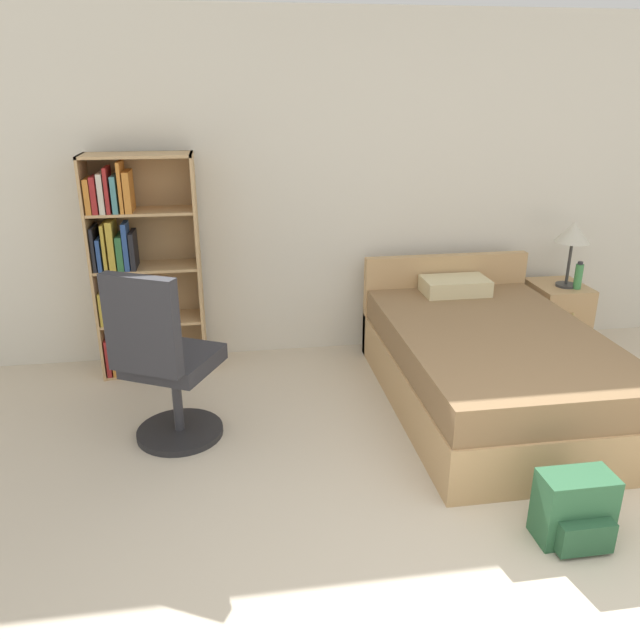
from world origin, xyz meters
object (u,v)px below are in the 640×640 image
(nightstand, at_px, (555,316))
(water_bottle, at_px, (578,276))
(bookshelf, at_px, (133,267))
(office_chair, at_px, (165,366))
(table_lamp, at_px, (573,235))
(backpack_green, at_px, (575,510))
(bed, at_px, (488,363))

(nightstand, height_order, water_bottle, water_bottle)
(bookshelf, distance_m, water_bottle, 3.42)
(office_chair, distance_m, nightstand, 3.24)
(table_lamp, height_order, water_bottle, table_lamp)
(office_chair, xyz_separation_m, table_lamp, (3.08, 0.99, 0.45))
(bookshelf, height_order, backpack_green, bookshelf)
(nightstand, bearing_deg, bed, -138.91)
(bed, height_order, table_lamp, table_lamp)
(bookshelf, height_order, nightstand, bookshelf)
(table_lamp, distance_m, water_bottle, 0.33)
(office_chair, relative_size, backpack_green, 3.19)
(bookshelf, relative_size, backpack_green, 4.61)
(bed, bearing_deg, office_chair, -174.10)
(bookshelf, xyz_separation_m, table_lamp, (3.36, -0.11, 0.14))
(bed, distance_m, water_bottle, 1.28)
(office_chair, distance_m, water_bottle, 3.27)
(backpack_green, bearing_deg, office_chair, 149.07)
(table_lamp, bearing_deg, bookshelf, 178.04)
(office_chair, bearing_deg, bookshelf, 104.33)
(table_lamp, distance_m, backpack_green, 2.56)
(bed, bearing_deg, table_lamp, 38.78)
(table_lamp, relative_size, water_bottle, 2.34)
(bed, distance_m, table_lamp, 1.40)
(bookshelf, distance_m, office_chair, 1.18)
(table_lamp, xyz_separation_m, water_bottle, (0.05, -0.07, -0.31))
(water_bottle, bearing_deg, bed, -145.42)
(office_chair, relative_size, nightstand, 2.05)
(bookshelf, bearing_deg, office_chair, -75.67)
(bookshelf, height_order, water_bottle, bookshelf)
(nightstand, bearing_deg, water_bottle, -56.53)
(nightstand, xyz_separation_m, water_bottle, (0.08, -0.12, 0.38))
(bed, bearing_deg, backpack_green, -95.92)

